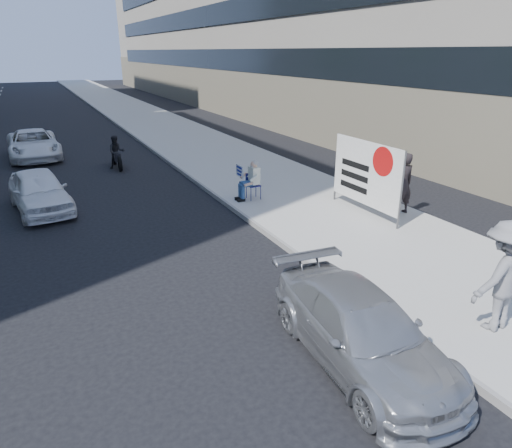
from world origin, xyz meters
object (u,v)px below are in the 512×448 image
jogger (503,276)px  parked_sedan (361,330)px  seated_protester (250,178)px  protest_banner (366,173)px  motorcycle (117,154)px  pedestrian_woman (403,184)px  white_sedan_near (39,191)px  white_sedan_far (33,144)px

jogger → parked_sedan: (-2.65, 0.45, -0.57)m
jogger → seated_protester: bearing=-88.5°
jogger → protest_banner: size_ratio=0.66×
seated_protester → motorcycle: size_ratio=0.64×
motorcycle → parked_sedan: bearing=-81.5°
pedestrian_woman → white_sedan_near: (-9.84, 5.63, -0.43)m
motorcycle → white_sedan_far: bearing=134.4°
jogger → pedestrian_woman: size_ratio=1.09×
seated_protester → protest_banner: (2.49, -2.81, 0.53)m
parked_sedan → white_sedan_far: size_ratio=0.86×
pedestrian_woman → white_sedan_near: size_ratio=0.49×
white_sedan_near → parked_sedan: bearing=-75.3°
pedestrian_woman → white_sedan_far: bearing=-52.3°
parked_sedan → protest_banner: bearing=55.6°
seated_protester → pedestrian_woman: bearing=-43.4°
seated_protester → protest_banner: bearing=-48.5°
white_sedan_near → jogger: bearing=-65.3°
jogger → white_sedan_far: (-6.90, 19.61, -0.50)m
pedestrian_woman → protest_banner: bearing=-23.1°
pedestrian_woman → white_sedan_near: bearing=-26.6°
pedestrian_woman → parked_sedan: 7.47m
seated_protester → white_sedan_far: size_ratio=0.27×
white_sedan_near → motorcycle: motorcycle is taller
protest_banner → white_sedan_far: (-8.74, 13.63, -0.74)m
pedestrian_woman → white_sedan_far: size_ratio=0.39×
protest_banner → motorcycle: 11.33m
protest_banner → parked_sedan: protest_banner is taller
jogger → white_sedan_far: 20.79m
jogger → protest_banner: (1.84, 5.98, 0.24)m
seated_protester → white_sedan_near: 6.74m
seated_protester → parked_sedan: bearing=-103.5°
protest_banner → motorcycle: bearing=119.5°
parked_sedan → seated_protester: bearing=81.3°
protest_banner → motorcycle: size_ratio=1.49×
pedestrian_woman → jogger: bearing=65.5°
jogger → motorcycle: bearing=-79.4°
seated_protester → white_sedan_near: size_ratio=0.34×
pedestrian_woman → protest_banner: size_ratio=0.61×
white_sedan_far → jogger: bearing=-72.3°
white_sedan_near → seated_protester: bearing=-27.5°
parked_sedan → motorcycle: motorcycle is taller
protest_banner → white_sedan_near: size_ratio=0.80×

